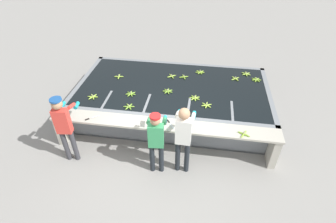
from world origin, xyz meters
name	(u,v)px	position (x,y,z in m)	size (l,w,h in m)	color
ground_plane	(162,157)	(0.00, 0.00, 0.00)	(80.00, 80.00, 0.00)	gray
wash_tank	(172,99)	(0.00, 1.85, 0.42)	(5.25, 2.83, 0.86)	gray
work_ledge	(163,131)	(0.00, 0.23, 0.63)	(5.25, 0.45, 0.86)	#B7B2A3
worker_0	(64,124)	(-2.06, -0.32, 1.05)	(0.46, 0.74, 1.72)	#38383D
worker_1	(156,138)	(-0.04, -0.35, 0.95)	(0.45, 0.73, 1.58)	#1E2328
worker_2	(183,135)	(0.52, -0.27, 1.04)	(0.41, 0.72, 1.73)	#1E2328
banana_bunch_floating_0	(119,77)	(-1.60, 2.10, 0.88)	(0.28, 0.28, 0.08)	#9EC642
banana_bunch_floating_1	(235,79)	(1.72, 2.49, 0.88)	(0.24, 0.24, 0.08)	#9EC642
banana_bunch_floating_2	(200,72)	(0.70, 2.72, 0.87)	(0.28, 0.28, 0.08)	#8CB738
banana_bunch_floating_3	(129,107)	(-0.93, 0.73, 0.87)	(0.28, 0.27, 0.08)	#75A333
banana_bunch_floating_4	(168,91)	(-0.09, 1.55, 0.87)	(0.28, 0.28, 0.08)	#75A333
banana_bunch_floating_5	(206,105)	(0.95, 1.07, 0.87)	(0.27, 0.28, 0.08)	#9EC642
banana_bunch_floating_6	(184,77)	(0.26, 2.37, 0.88)	(0.27, 0.27, 0.08)	#7FAD33
banana_bunch_floating_7	(195,98)	(0.64, 1.34, 0.87)	(0.28, 0.28, 0.08)	#93BC3D
banana_bunch_floating_8	(131,94)	(-1.03, 1.28, 0.87)	(0.28, 0.28, 0.08)	#75A333
banana_bunch_floating_9	(256,80)	(2.31, 2.53, 0.87)	(0.28, 0.28, 0.08)	#7FAD33
banana_bunch_floating_10	(171,76)	(-0.10, 2.35, 0.88)	(0.25, 0.25, 0.08)	#9EC642
banana_bunch_floating_11	(93,97)	(-1.96, 1.00, 0.87)	(0.28, 0.27, 0.08)	#9EC642
banana_bunch_floating_12	(246,74)	(2.05, 2.82, 0.87)	(0.27, 0.28, 0.08)	#9EC642
banana_bunch_ledge_0	(244,134)	(1.78, 0.13, 0.88)	(0.27, 0.27, 0.08)	#8CB738
knife_0	(170,123)	(0.16, 0.27, 0.87)	(0.22, 0.31, 0.02)	silver
knife_1	(90,118)	(-1.69, 0.15, 0.87)	(0.29, 0.24, 0.02)	silver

